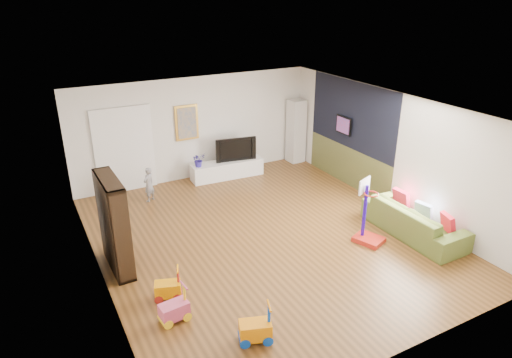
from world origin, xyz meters
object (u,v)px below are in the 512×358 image
media_console (227,169)px  sofa (414,220)px  basketball_hoop (372,212)px  bookshelf (114,224)px

media_console → sofa: bearing=-62.7°
basketball_hoop → bookshelf: bearing=141.0°
media_console → bookshelf: size_ratio=1.11×
media_console → basketball_hoop: bearing=-73.2°
bookshelf → media_console: bearing=38.7°
media_console → bookshelf: bearing=-137.2°
sofa → basketball_hoop: size_ratio=1.68×
sofa → basketball_hoop: 1.08m
sofa → basketball_hoop: bearing=78.7°
media_console → sofa: (2.09, -4.67, 0.10)m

